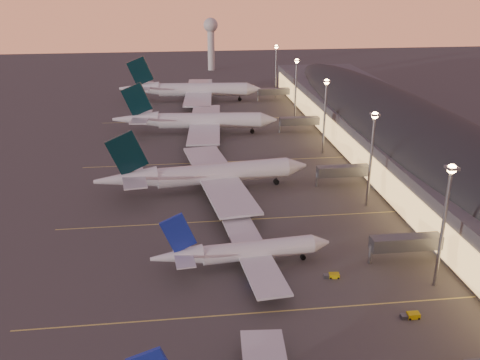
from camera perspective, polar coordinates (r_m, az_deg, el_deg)
name	(u,v)px	position (r m, az deg, el deg)	size (l,w,h in m)	color
ground	(258,297)	(106.31, 1.95, -12.40)	(700.00, 700.00, 0.00)	#474441
airliner_narrow_north	(243,252)	(114.38, 0.33, -7.65)	(39.06, 35.04, 13.94)	silver
airliner_wide_near	(205,175)	(152.58, -3.71, 0.57)	(61.62, 56.60, 19.72)	silver
airliner_wide_mid	(196,121)	(208.81, -4.75, 6.31)	(63.64, 58.20, 20.35)	silver
airliner_wide_far	(191,90)	(263.92, -5.26, 9.55)	(68.63, 62.72, 21.95)	silver
terminal_building	(411,137)	(183.98, 17.78, 4.43)	(56.35, 255.00, 17.46)	#4A4A4F
light_masts	(343,119)	(165.67, 10.96, 6.43)	(2.20, 217.20, 25.90)	gray
radar_tower	(211,35)	(350.13, -3.13, 15.18)	(9.00, 9.00, 32.50)	silver
lane_markings	(235,212)	(141.02, -0.56, -3.42)	(90.00, 180.36, 0.00)	#D8C659
baggage_tug_c	(332,276)	(113.74, 9.80, -10.02)	(3.30, 1.65, 0.95)	#C2AB08
baggage_tug_d	(411,316)	(105.29, 17.76, -13.62)	(3.48, 1.61, 1.03)	#C2AB08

